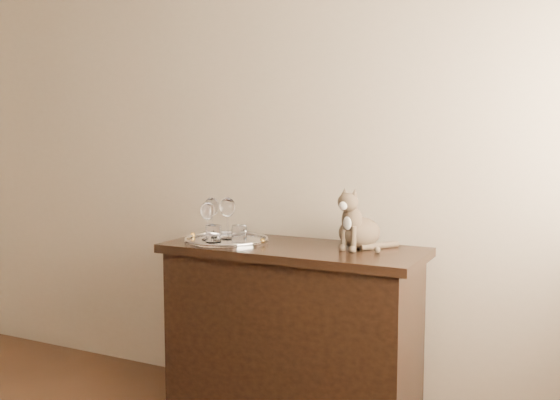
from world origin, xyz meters
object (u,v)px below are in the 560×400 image
(tray, at_px, (227,241))
(tumbler_a, at_px, (239,234))
(wine_glass_d, at_px, (228,218))
(wine_glass_a, at_px, (212,217))
(cat, at_px, (360,217))
(tumbler_b, at_px, (213,234))
(sideboard, at_px, (293,336))
(wine_glass_c, at_px, (208,221))

(tray, relative_size, tumbler_a, 5.02)
(wine_glass_d, bearing_deg, wine_glass_a, 165.06)
(tray, relative_size, cat, 1.44)
(wine_glass_d, height_order, tumbler_b, wine_glass_d)
(wine_glass_a, distance_m, cat, 0.75)
(tumbler_a, bearing_deg, cat, 16.42)
(tray, relative_size, wine_glass_a, 2.05)
(tumbler_a, relative_size, cat, 0.29)
(sideboard, relative_size, tumbler_b, 14.60)
(tumbler_b, distance_m, cat, 0.68)
(wine_glass_d, distance_m, tumbler_b, 0.13)
(wine_glass_a, height_order, cat, cat)
(sideboard, xyz_separation_m, cat, (0.29, 0.10, 0.56))
(sideboard, bearing_deg, wine_glass_a, 176.74)
(tumbler_a, bearing_deg, sideboard, 13.85)
(sideboard, height_order, wine_glass_c, wine_glass_c)
(tray, bearing_deg, wine_glass_a, 154.74)
(sideboard, height_order, tumbler_b, tumbler_b)
(wine_glass_d, bearing_deg, wine_glass_c, -140.62)
(wine_glass_d, xyz_separation_m, tumbler_b, (-0.01, -0.12, -0.06))
(sideboard, bearing_deg, tumbler_a, -166.15)
(sideboard, relative_size, cat, 4.31)
(tray, xyz_separation_m, tumbler_a, (0.09, -0.03, 0.04))
(tumbler_a, relative_size, tumbler_b, 0.97)
(tray, bearing_deg, cat, 11.47)
(tray, bearing_deg, sideboard, 5.09)
(sideboard, xyz_separation_m, wine_glass_c, (-0.42, -0.06, 0.52))
(wine_glass_a, xyz_separation_m, wine_glass_c, (0.03, -0.09, -0.01))
(wine_glass_c, bearing_deg, wine_glass_a, 110.37)
(sideboard, height_order, cat, cat)
(sideboard, height_order, tray, tray)
(sideboard, relative_size, tray, 3.00)
(tumbler_b, bearing_deg, tumbler_a, 30.21)
(tray, height_order, wine_glass_d, wine_glass_d)
(sideboard, distance_m, tumbler_a, 0.54)
(sideboard, relative_size, wine_glass_a, 6.16)
(wine_glass_a, relative_size, wine_glass_c, 1.07)
(sideboard, relative_size, tumbler_a, 15.06)
(tray, xyz_separation_m, wine_glass_c, (-0.08, -0.03, 0.10))
(wine_glass_d, relative_size, tumbler_b, 2.46)
(tumbler_a, xyz_separation_m, cat, (0.54, 0.16, 0.09))
(cat, bearing_deg, wine_glass_c, -156.79)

